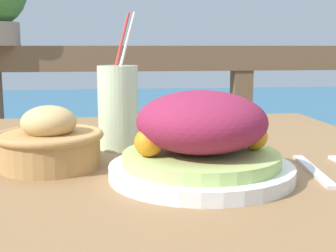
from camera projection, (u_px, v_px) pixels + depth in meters
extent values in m
cube|color=olive|center=(134.00, 168.00, 0.81)|extent=(0.99, 0.94, 0.04)
cube|color=brown|center=(119.00, 58.00, 1.68)|extent=(2.80, 0.08, 0.09)
cube|color=brown|center=(239.00, 181.00, 1.82)|extent=(0.07, 0.07, 0.86)
cube|color=teal|center=(114.00, 130.00, 4.25)|extent=(12.00, 4.00, 0.39)
cylinder|color=silver|center=(201.00, 171.00, 0.68)|extent=(0.27, 0.27, 0.02)
cylinder|color=#A8C66B|center=(201.00, 158.00, 0.68)|extent=(0.23, 0.23, 0.02)
ellipsoid|color=maroon|center=(202.00, 122.00, 0.67)|extent=(0.19, 0.19, 0.09)
sphere|color=orange|center=(254.00, 137.00, 0.69)|extent=(0.04, 0.04, 0.04)
sphere|color=orange|center=(149.00, 142.00, 0.64)|extent=(0.04, 0.04, 0.04)
cylinder|color=beige|center=(118.00, 107.00, 0.86)|extent=(0.07, 0.07, 0.15)
cylinder|color=red|center=(115.00, 71.00, 0.86)|extent=(0.06, 0.03, 0.21)
cylinder|color=white|center=(119.00, 71.00, 0.86)|extent=(0.07, 0.02, 0.21)
cylinder|color=#AD7F47|center=(50.00, 150.00, 0.74)|extent=(0.16, 0.16, 0.05)
torus|color=#AD7F47|center=(49.00, 135.00, 0.73)|extent=(0.17, 0.17, 0.01)
ellipsoid|color=tan|center=(49.00, 122.00, 0.73)|extent=(0.09, 0.09, 0.05)
cube|color=silver|center=(313.00, 170.00, 0.71)|extent=(0.04, 0.18, 0.00)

